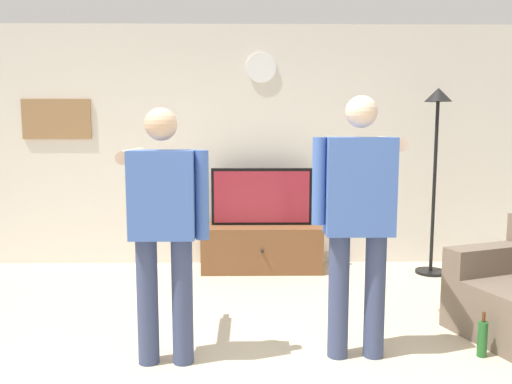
{
  "coord_description": "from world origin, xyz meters",
  "views": [
    {
      "loc": [
        -0.02,
        -2.93,
        1.58
      ],
      "look_at": [
        0.04,
        1.2,
        1.05
      ],
      "focal_mm": 36.02,
      "sensor_mm": 36.0,
      "label": 1
    }
  ],
  "objects_px": {
    "framed_picture": "(57,119)",
    "person_standing_nearer_lamp": "(163,221)",
    "television": "(262,197)",
    "tv_stand": "(262,248)",
    "beverage_bottle": "(482,338)",
    "floor_lamp": "(436,142)",
    "wall_clock": "(261,68)",
    "person_standing_nearer_couch": "(358,211)"
  },
  "relations": [
    {
      "from": "beverage_bottle",
      "to": "person_standing_nearer_couch",
      "type": "bearing_deg",
      "value": 177.98
    },
    {
      "from": "floor_lamp",
      "to": "television",
      "type": "bearing_deg",
      "value": 173.49
    },
    {
      "from": "wall_clock",
      "to": "beverage_bottle",
      "type": "bearing_deg",
      "value": -59.29
    },
    {
      "from": "tv_stand",
      "to": "wall_clock",
      "type": "bearing_deg",
      "value": 90.0
    },
    {
      "from": "floor_lamp",
      "to": "person_standing_nearer_couch",
      "type": "distance_m",
      "value": 2.37
    },
    {
      "from": "wall_clock",
      "to": "person_standing_nearer_couch",
      "type": "xyz_separation_m",
      "value": [
        0.59,
        -2.44,
        -1.2
      ]
    },
    {
      "from": "wall_clock",
      "to": "beverage_bottle",
      "type": "xyz_separation_m",
      "value": [
        1.47,
        -2.47,
        -2.09
      ]
    },
    {
      "from": "framed_picture",
      "to": "person_standing_nearer_lamp",
      "type": "bearing_deg",
      "value": -57.74
    },
    {
      "from": "television",
      "to": "floor_lamp",
      "type": "height_order",
      "value": "floor_lamp"
    },
    {
      "from": "wall_clock",
      "to": "floor_lamp",
      "type": "height_order",
      "value": "wall_clock"
    },
    {
      "from": "tv_stand",
      "to": "beverage_bottle",
      "type": "xyz_separation_m",
      "value": [
        1.47,
        -2.18,
        -0.12
      ]
    },
    {
      "from": "person_standing_nearer_lamp",
      "to": "floor_lamp",
      "type": "bearing_deg",
      "value": 39.24
    },
    {
      "from": "television",
      "to": "person_standing_nearer_lamp",
      "type": "bearing_deg",
      "value": -107.13
    },
    {
      "from": "beverage_bottle",
      "to": "framed_picture",
      "type": "bearing_deg",
      "value": 146.62
    },
    {
      "from": "television",
      "to": "beverage_bottle",
      "type": "distance_m",
      "value": 2.75
    },
    {
      "from": "tv_stand",
      "to": "wall_clock",
      "type": "xyz_separation_m",
      "value": [
        0.0,
        0.29,
        1.97
      ]
    },
    {
      "from": "person_standing_nearer_couch",
      "to": "beverage_bottle",
      "type": "xyz_separation_m",
      "value": [
        0.87,
        -0.03,
        -0.89
      ]
    },
    {
      "from": "floor_lamp",
      "to": "beverage_bottle",
      "type": "distance_m",
      "value": 2.42
    },
    {
      "from": "television",
      "to": "framed_picture",
      "type": "distance_m",
      "value": 2.46
    },
    {
      "from": "tv_stand",
      "to": "beverage_bottle",
      "type": "height_order",
      "value": "tv_stand"
    },
    {
      "from": "television",
      "to": "person_standing_nearer_couch",
      "type": "height_order",
      "value": "person_standing_nearer_couch"
    },
    {
      "from": "television",
      "to": "person_standing_nearer_lamp",
      "type": "distance_m",
      "value": 2.38
    },
    {
      "from": "tv_stand",
      "to": "framed_picture",
      "type": "height_order",
      "value": "framed_picture"
    },
    {
      "from": "tv_stand",
      "to": "person_standing_nearer_couch",
      "type": "xyz_separation_m",
      "value": [
        0.59,
        -2.15,
        0.77
      ]
    },
    {
      "from": "person_standing_nearer_couch",
      "to": "framed_picture",
      "type": "bearing_deg",
      "value": 139.72
    },
    {
      "from": "person_standing_nearer_lamp",
      "to": "beverage_bottle",
      "type": "relative_size",
      "value": 5.34
    },
    {
      "from": "television",
      "to": "beverage_bottle",
      "type": "bearing_deg",
      "value": -56.62
    },
    {
      "from": "television",
      "to": "beverage_bottle",
      "type": "height_order",
      "value": "television"
    },
    {
      "from": "tv_stand",
      "to": "framed_picture",
      "type": "bearing_deg",
      "value": 172.66
    },
    {
      "from": "wall_clock",
      "to": "person_standing_nearer_lamp",
      "type": "height_order",
      "value": "wall_clock"
    },
    {
      "from": "person_standing_nearer_lamp",
      "to": "beverage_bottle",
      "type": "height_order",
      "value": "person_standing_nearer_lamp"
    },
    {
      "from": "wall_clock",
      "to": "framed_picture",
      "type": "height_order",
      "value": "wall_clock"
    },
    {
      "from": "tv_stand",
      "to": "beverage_bottle",
      "type": "relative_size",
      "value": 4.11
    },
    {
      "from": "wall_clock",
      "to": "framed_picture",
      "type": "xyz_separation_m",
      "value": [
        -2.29,
        0.0,
        -0.56
      ]
    },
    {
      "from": "television",
      "to": "person_standing_nearer_lamp",
      "type": "height_order",
      "value": "person_standing_nearer_lamp"
    },
    {
      "from": "tv_stand",
      "to": "wall_clock",
      "type": "relative_size",
      "value": 3.98
    },
    {
      "from": "framed_picture",
      "to": "floor_lamp",
      "type": "bearing_deg",
      "value": -6.33
    },
    {
      "from": "wall_clock",
      "to": "person_standing_nearer_lamp",
      "type": "xyz_separation_m",
      "value": [
        -0.7,
        -2.52,
        -1.26
      ]
    },
    {
      "from": "tv_stand",
      "to": "beverage_bottle",
      "type": "distance_m",
      "value": 2.63
    },
    {
      "from": "wall_clock",
      "to": "tv_stand",
      "type": "bearing_deg",
      "value": -90.0
    },
    {
      "from": "television",
      "to": "wall_clock",
      "type": "bearing_deg",
      "value": 90.0
    },
    {
      "from": "tv_stand",
      "to": "television",
      "type": "bearing_deg",
      "value": 90.0
    }
  ]
}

